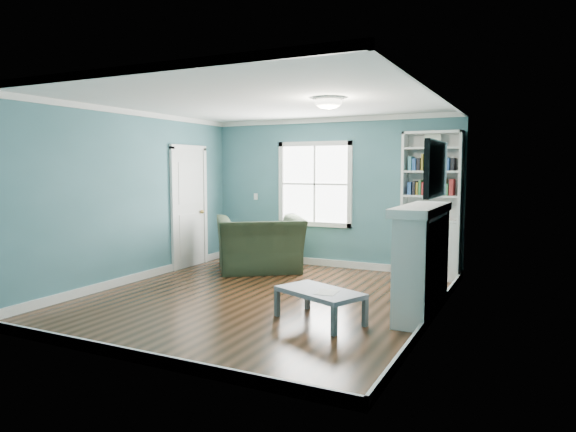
% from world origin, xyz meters
% --- Properties ---
extents(floor, '(5.00, 5.00, 0.00)m').
position_xyz_m(floor, '(0.00, 0.00, 0.00)').
color(floor, black).
rests_on(floor, ground).
extents(room_walls, '(5.00, 5.00, 5.00)m').
position_xyz_m(room_walls, '(0.00, 0.00, 1.58)').
color(room_walls, '#37656D').
rests_on(room_walls, ground).
extents(trim, '(4.50, 5.00, 2.60)m').
position_xyz_m(trim, '(0.00, 0.00, 1.24)').
color(trim, white).
rests_on(trim, ground).
extents(window, '(1.40, 0.06, 1.50)m').
position_xyz_m(window, '(-0.30, 2.49, 1.45)').
color(window, white).
rests_on(window, room_walls).
extents(bookshelf, '(0.90, 0.35, 2.31)m').
position_xyz_m(bookshelf, '(1.77, 2.30, 0.92)').
color(bookshelf, silver).
rests_on(bookshelf, ground).
extents(fireplace, '(0.44, 1.58, 1.30)m').
position_xyz_m(fireplace, '(2.08, 0.20, 0.64)').
color(fireplace, black).
rests_on(fireplace, ground).
extents(tv, '(0.06, 1.10, 0.65)m').
position_xyz_m(tv, '(2.20, 0.20, 1.72)').
color(tv, black).
rests_on(tv, fireplace).
extents(door, '(0.12, 0.98, 2.17)m').
position_xyz_m(door, '(-2.22, 1.40, 1.07)').
color(door, silver).
rests_on(door, ground).
extents(ceiling_fixture, '(0.38, 0.38, 0.15)m').
position_xyz_m(ceiling_fixture, '(0.90, 0.10, 2.55)').
color(ceiling_fixture, white).
rests_on(ceiling_fixture, room_walls).
extents(light_switch, '(0.08, 0.01, 0.12)m').
position_xyz_m(light_switch, '(-1.50, 2.48, 1.20)').
color(light_switch, white).
rests_on(light_switch, room_walls).
extents(recliner, '(1.67, 1.56, 1.23)m').
position_xyz_m(recliner, '(-0.92, 1.60, 0.61)').
color(recliner, black).
rests_on(recliner, ground).
extents(coffee_table, '(1.12, 0.89, 0.36)m').
position_xyz_m(coffee_table, '(1.09, -0.60, 0.31)').
color(coffee_table, '#4C565B').
rests_on(coffee_table, ground).
extents(paper_sheet, '(0.24, 0.29, 0.00)m').
position_xyz_m(paper_sheet, '(1.21, -0.67, 0.36)').
color(paper_sheet, white).
rests_on(paper_sheet, coffee_table).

